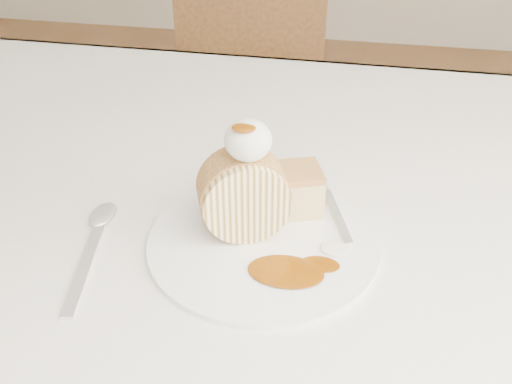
# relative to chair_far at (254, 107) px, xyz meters

# --- Properties ---
(table) EXTENTS (1.40, 0.90, 0.75)m
(table) POSITION_rel_chair_far_xyz_m (0.21, -0.84, 0.21)
(table) COLOR silver
(table) RESTS_ON ground
(chair_far) EXTENTS (0.41, 0.41, 0.79)m
(chair_far) POSITION_rel_chair_far_xyz_m (0.00, 0.00, 0.00)
(chair_far) COLOR brown
(chair_far) RESTS_ON ground
(plate) EXTENTS (0.33, 0.33, 0.01)m
(plate) POSITION_rel_chair_far_xyz_m (0.21, -0.97, 0.30)
(plate) COLOR white
(plate) RESTS_ON table
(roulade_slice) EXTENTS (0.11, 0.08, 0.09)m
(roulade_slice) POSITION_rel_chair_far_xyz_m (0.18, -0.95, 0.36)
(roulade_slice) COLOR #FFEFB1
(roulade_slice) RESTS_ON plate
(cake_chunk) EXTENTS (0.07, 0.07, 0.05)m
(cake_chunk) POSITION_rel_chair_far_xyz_m (0.23, -0.90, 0.33)
(cake_chunk) COLOR tan
(cake_chunk) RESTS_ON plate
(whipped_cream) EXTENTS (0.05, 0.05, 0.04)m
(whipped_cream) POSITION_rel_chair_far_xyz_m (0.19, -0.96, 0.42)
(whipped_cream) COLOR silver
(whipped_cream) RESTS_ON roulade_slice
(caramel_drizzle) EXTENTS (0.02, 0.02, 0.01)m
(caramel_drizzle) POSITION_rel_chair_far_xyz_m (0.19, -0.97, 0.45)
(caramel_drizzle) COLOR #6A3304
(caramel_drizzle) RESTS_ON whipped_cream
(caramel_pool) EXTENTS (0.09, 0.08, 0.00)m
(caramel_pool) POSITION_rel_chair_far_xyz_m (0.24, -1.02, 0.31)
(caramel_pool) COLOR #6A3304
(caramel_pool) RESTS_ON plate
(fork) EXTENTS (0.07, 0.15, 0.00)m
(fork) POSITION_rel_chair_far_xyz_m (0.28, -0.91, 0.31)
(fork) COLOR silver
(fork) RESTS_ON plate
(spoon) EXTENTS (0.06, 0.18, 0.00)m
(spoon) POSITION_rel_chair_far_xyz_m (0.03, -1.05, 0.30)
(spoon) COLOR silver
(spoon) RESTS_ON table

